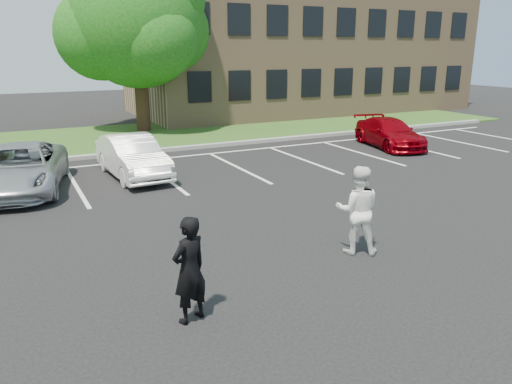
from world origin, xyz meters
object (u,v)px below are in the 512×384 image
man_black_suit (189,270)px  man_white_shirt (358,210)px  car_white_sedan (132,157)px  office_building (300,48)px  tree (139,23)px  car_silver_minivan (20,168)px  car_red_compact (389,133)px

man_black_suit → man_white_shirt: (4.05, 1.03, 0.07)m
car_white_sedan → man_black_suit: bearing=-102.1°
man_black_suit → office_building: bearing=-146.9°
man_black_suit → tree: bearing=-124.5°
tree → man_white_shirt: (-0.18, -17.76, -4.41)m
tree → office_building: bearing=20.2°
man_black_suit → car_white_sedan: size_ratio=0.42×
man_black_suit → car_silver_minivan: size_ratio=0.35×
office_building → tree: tree is taller
tree → car_white_sedan: 10.68m
office_building → man_black_suit: 28.57m
office_building → car_red_compact: 14.38m
man_black_suit → man_white_shirt: size_ratio=0.93×
office_building → man_white_shirt: size_ratio=11.92×
tree → car_red_compact: tree is taller
man_white_shirt → car_red_compact: 12.26m
man_white_shirt → tree: bearing=-58.2°
office_building → car_red_compact: (-3.67, -13.44, -3.55)m
man_black_suit → car_white_sedan: man_black_suit is taller
office_building → car_red_compact: bearing=-105.3°
car_silver_minivan → car_white_sedan: size_ratio=1.20×
office_building → tree: bearing=-159.8°
man_white_shirt → car_red_compact: bearing=-102.1°
tree → car_silver_minivan: size_ratio=1.76×
tree → man_white_shirt: 18.30m
office_building → car_red_compact: size_ratio=5.30×
tree → man_white_shirt: size_ratio=4.68×
tree → car_red_compact: bearing=-47.0°
car_white_sedan → office_building: bearing=38.7°
tree → man_white_shirt: bearing=-90.6°
man_black_suit → car_white_sedan: (1.40, 9.60, -0.18)m
man_black_suit → car_red_compact: (12.62, 9.79, -0.26)m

